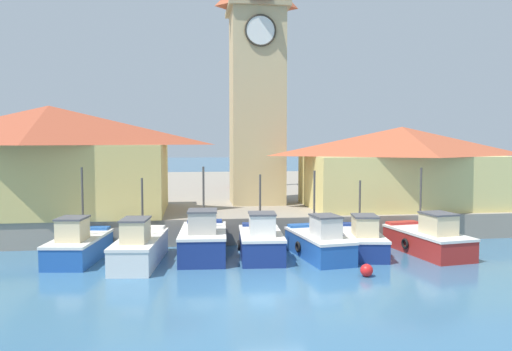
# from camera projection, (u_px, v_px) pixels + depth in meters

# --- Properties ---
(ground_plane) EXTENTS (300.00, 300.00, 0.00)m
(ground_plane) POSITION_uv_depth(u_px,v_px,m) (276.00, 294.00, 17.65)
(ground_plane) COLOR #386689
(quay_wharf) EXTENTS (120.00, 40.00, 1.39)m
(quay_wharf) POSITION_uv_depth(u_px,v_px,m) (225.00, 193.00, 45.82)
(quay_wharf) COLOR gray
(quay_wharf) RESTS_ON ground
(fishing_boat_far_left) EXTENTS (2.44, 4.68, 4.22)m
(fishing_boat_far_left) POSITION_uv_depth(u_px,v_px,m) (79.00, 245.00, 22.65)
(fishing_boat_far_left) COLOR #2356A8
(fishing_boat_far_left) RESTS_ON ground
(fishing_boat_left_outer) EXTENTS (2.27, 5.22, 3.75)m
(fishing_boat_left_outer) POSITION_uv_depth(u_px,v_px,m) (140.00, 247.00, 22.05)
(fishing_boat_left_outer) COLOR silver
(fishing_boat_left_outer) RESTS_ON ground
(fishing_boat_left_inner) EXTENTS (2.37, 4.79, 4.21)m
(fishing_boat_left_inner) POSITION_uv_depth(u_px,v_px,m) (203.00, 240.00, 23.22)
(fishing_boat_left_inner) COLOR navy
(fishing_boat_left_inner) RESTS_ON ground
(fishing_boat_mid_left) EXTENTS (2.18, 4.32, 3.85)m
(fishing_boat_mid_left) POSITION_uv_depth(u_px,v_px,m) (261.00, 241.00, 23.16)
(fishing_boat_mid_left) COLOR navy
(fishing_boat_mid_left) RESTS_ON ground
(fishing_boat_center) EXTENTS (2.46, 4.85, 4.03)m
(fishing_boat_center) POSITION_uv_depth(u_px,v_px,m) (319.00, 242.00, 23.22)
(fishing_boat_center) COLOR #2356A8
(fishing_boat_center) RESTS_ON ground
(fishing_boat_mid_right) EXTENTS (2.44, 4.80, 3.49)m
(fishing_boat_mid_right) POSITION_uv_depth(u_px,v_px,m) (362.00, 240.00, 24.02)
(fishing_boat_mid_right) COLOR navy
(fishing_boat_mid_right) RESTS_ON ground
(fishing_boat_right_inner) EXTENTS (2.77, 5.11, 4.13)m
(fishing_boat_right_inner) POSITION_uv_depth(u_px,v_px,m) (428.00, 239.00, 24.01)
(fishing_boat_right_inner) COLOR #AD2823
(fishing_boat_right_inner) RESTS_ON ground
(clock_tower) EXTENTS (3.82, 3.82, 16.78)m
(clock_tower) POSITION_uv_depth(u_px,v_px,m) (257.00, 80.00, 32.03)
(clock_tower) COLOR tan
(clock_tower) RESTS_ON quay_wharf
(warehouse_left) EXTENTS (12.96, 7.18, 5.99)m
(warehouse_left) POSITION_uv_depth(u_px,v_px,m) (50.00, 159.00, 27.69)
(warehouse_left) COLOR tan
(warehouse_left) RESTS_ON quay_wharf
(warehouse_right) EXTENTS (11.95, 6.84, 4.91)m
(warehouse_right) POSITION_uv_depth(u_px,v_px,m) (401.00, 166.00, 30.63)
(warehouse_right) COLOR #E5D17A
(warehouse_right) RESTS_ON quay_wharf
(port_crane_far) EXTENTS (3.23, 7.38, 16.15)m
(port_crane_far) POSITION_uv_depth(u_px,v_px,m) (245.00, 120.00, 43.01)
(port_crane_far) COLOR maroon
(port_crane_far) RESTS_ON quay_wharf
(mooring_buoy) EXTENTS (0.51, 0.51, 0.51)m
(mooring_buoy) POSITION_uv_depth(u_px,v_px,m) (367.00, 270.00, 19.96)
(mooring_buoy) COLOR red
(mooring_buoy) RESTS_ON ground
(dock_worker_near_tower) EXTENTS (0.34, 0.22, 1.62)m
(dock_worker_near_tower) POSITION_uv_depth(u_px,v_px,m) (356.00, 196.00, 28.69)
(dock_worker_near_tower) COLOR #33333D
(dock_worker_near_tower) RESTS_ON quay_wharf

